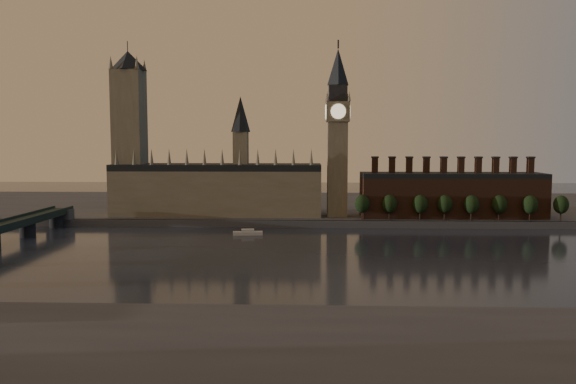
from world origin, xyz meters
The scene contains 15 objects.
ground centered at (0.00, 0.00, 0.00)m, with size 900.00×900.00×0.00m, color black.
north_bank centered at (0.00, 178.04, 2.00)m, with size 900.00×182.00×4.00m.
palace_of_westminster centered at (-64.41, 114.91, 21.63)m, with size 130.00×30.30×74.00m.
victoria_tower centered at (-120.00, 115.00, 59.09)m, with size 24.00×24.00×108.00m.
big_ben centered at (10.00, 110.00, 56.83)m, with size 15.00×15.00×107.00m.
chimney_block centered at (80.00, 110.00, 17.82)m, with size 110.00×25.00×37.00m.
embankment_tree_0 centered at (24.03, 94.89, 13.47)m, with size 8.60×8.60×14.88m.
embankment_tree_1 centered at (40.11, 95.17, 13.47)m, with size 8.60×8.60×14.88m.
embankment_tree_2 centered at (58.06, 94.78, 13.47)m, with size 8.60×8.60×14.88m.
embankment_tree_3 centered at (72.40, 94.91, 13.47)m, with size 8.60×8.60×14.88m.
embankment_tree_4 centered at (87.64, 93.96, 13.47)m, with size 8.60×8.60×14.88m.
embankment_tree_5 centered at (104.07, 95.14, 13.47)m, with size 8.60×8.60×14.88m.
embankment_tree_6 centered at (121.32, 93.64, 13.47)m, with size 8.60×8.60×14.88m.
embankment_tree_7 centered at (139.26, 94.16, 13.47)m, with size 8.60×8.60×14.88m.
river_boat centered at (-40.27, 62.17, 1.22)m, with size 16.34×6.38×3.18m.
Camera 1 is at (-8.33, -235.04, 50.16)m, focal length 35.00 mm.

